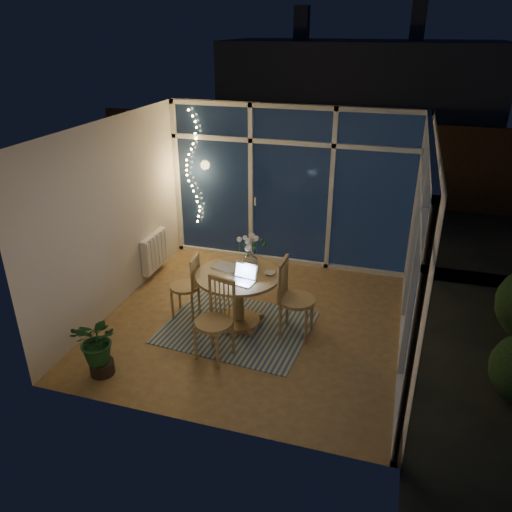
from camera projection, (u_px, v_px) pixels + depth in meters
name	position (u px, v px, depth m)	size (l,w,h in m)	color
floor	(255.00, 321.00, 6.79)	(4.00, 4.00, 0.00)	brown
ceiling	(255.00, 128.00, 5.69)	(4.00, 4.00, 0.00)	white
wall_back	(291.00, 188.00, 7.98)	(4.00, 0.04, 2.60)	silver
wall_front	(191.00, 313.00, 4.51)	(4.00, 0.04, 2.60)	silver
wall_left	(114.00, 217.00, 6.77)	(0.04, 4.00, 2.60)	silver
wall_right	(421.00, 252.00, 5.72)	(0.04, 4.00, 2.60)	silver
window_wall_back	(291.00, 188.00, 7.94)	(4.00, 0.10, 2.60)	silver
window_wall_right	(418.00, 252.00, 5.73)	(0.10, 4.00, 2.60)	silver
radiator	(155.00, 251.00, 7.91)	(0.10, 0.70, 0.58)	white
fairy_lights	(192.00, 168.00, 8.21)	(0.24, 0.10, 1.85)	#FFCE66
garden_patio	(342.00, 210.00, 11.03)	(12.00, 6.00, 0.10)	black
garden_fence	(326.00, 160.00, 11.19)	(11.00, 0.08, 1.80)	#362213
neighbour_roof	(359.00, 86.00, 13.16)	(7.00, 3.00, 2.20)	#373A42
garden_shrubs	(266.00, 205.00, 9.76)	(0.90, 0.90, 0.90)	black
rug	(237.00, 327.00, 6.65)	(1.88, 1.50, 0.01)	#B8B596
dining_table	(239.00, 299.00, 6.58)	(1.11, 1.11, 0.75)	#A9864C
chair_left	(185.00, 285.00, 6.78)	(0.42, 0.42, 0.91)	#A9864C
chair_right	(297.00, 298.00, 6.30)	(0.49, 0.49, 1.06)	#A9864C
chair_front	(214.00, 321.00, 5.86)	(0.47, 0.47, 1.02)	#A9864C
laptop	(241.00, 274.00, 6.16)	(0.32, 0.27, 0.23)	silver
flower_vase	(250.00, 259.00, 6.59)	(0.20, 0.20, 0.21)	white
bowl	(270.00, 273.00, 6.40)	(0.15, 0.15, 0.04)	silver
newspapers	(226.00, 268.00, 6.58)	(0.34, 0.26, 0.01)	silver
phone	(240.00, 280.00, 6.26)	(0.12, 0.06, 0.01)	black
potted_plant	(99.00, 346.00, 5.63)	(0.54, 0.47, 0.76)	#1B4C24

